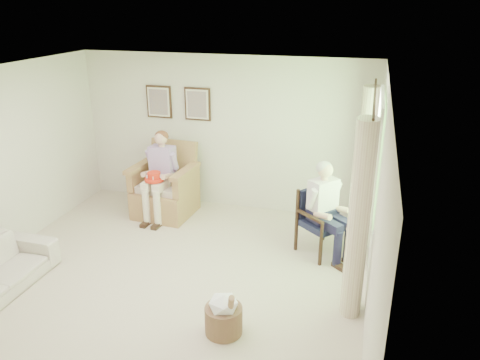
{
  "coord_description": "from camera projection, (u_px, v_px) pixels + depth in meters",
  "views": [
    {
      "loc": [
        2.33,
        -4.52,
        3.4
      ],
      "look_at": [
        0.68,
        1.34,
        1.05
      ],
      "focal_mm": 35.0,
      "sensor_mm": 36.0,
      "label": 1
    }
  ],
  "objects": [
    {
      "name": "framed_print_left",
      "position": [
        159.0,
        102.0,
        7.96
      ],
      "size": [
        0.45,
        0.05,
        0.55
      ],
      "color": "#382114",
      "rests_on": "back_wall"
    },
    {
      "name": "hatbox",
      "position": [
        224.0,
        314.0,
        5.04
      ],
      "size": [
        0.43,
        0.43,
        0.6
      ],
      "color": "#A27758",
      "rests_on": "ground"
    },
    {
      "name": "wicker_armchair",
      "position": [
        166.0,
        192.0,
        7.86
      ],
      "size": [
        0.94,
        0.93,
        1.2
      ],
      "rotation": [
        0.0,
        0.0,
        -0.07
      ],
      "color": "#A87E4F",
      "rests_on": "ground"
    },
    {
      "name": "framed_print_right",
      "position": [
        197.0,
        104.0,
        7.78
      ],
      "size": [
        0.45,
        0.05,
        0.55
      ],
      "color": "#382114",
      "rests_on": "back_wall"
    },
    {
      "name": "curtain_right",
      "position": [
        364.0,
        165.0,
        6.83
      ],
      "size": [
        0.34,
        0.34,
        2.3
      ],
      "primitive_type": "cylinder",
      "color": "beige",
      "rests_on": "ground"
    },
    {
      "name": "person_wicker",
      "position": [
        160.0,
        169.0,
        7.55
      ],
      "size": [
        0.4,
        0.63,
        1.43
      ],
      "rotation": [
        0.0,
        0.0,
        -0.07
      ],
      "color": "beige",
      "rests_on": "ground"
    },
    {
      "name": "wood_armchair",
      "position": [
        324.0,
        218.0,
        6.66
      ],
      "size": [
        0.6,
        0.56,
        0.92
      ],
      "rotation": [
        0.0,
        0.0,
        0.87
      ],
      "color": "black",
      "rests_on": "ground"
    },
    {
      "name": "back_wall",
      "position": [
        224.0,
        133.0,
        7.88
      ],
      "size": [
        5.0,
        0.04,
        2.6
      ],
      "primitive_type": "cube",
      "color": "silver",
      "rests_on": "ground"
    },
    {
      "name": "ceiling",
      "position": [
        144.0,
        81.0,
        4.94
      ],
      "size": [
        5.0,
        5.5,
        0.02
      ],
      "primitive_type": "cube",
      "color": "white",
      "rests_on": "back_wall"
    },
    {
      "name": "right_wall",
      "position": [
        376.0,
        220.0,
        4.77
      ],
      "size": [
        0.04,
        5.5,
        2.6
      ],
      "primitive_type": "cube",
      "color": "silver",
      "rests_on": "ground"
    },
    {
      "name": "window",
      "position": [
        376.0,
        158.0,
        5.76
      ],
      "size": [
        0.13,
        2.5,
        1.63
      ],
      "color": "#2D6B23",
      "rests_on": "right_wall"
    },
    {
      "name": "curtain_left",
      "position": [
        358.0,
        222.0,
        5.07
      ],
      "size": [
        0.34,
        0.34,
        2.3
      ],
      "primitive_type": "cylinder",
      "color": "beige",
      "rests_on": "ground"
    },
    {
      "name": "person_dark",
      "position": [
        324.0,
        204.0,
        6.42
      ],
      "size": [
        0.4,
        0.63,
        1.34
      ],
      "rotation": [
        0.0,
        0.0,
        0.87
      ],
      "color": "#1A1836",
      "rests_on": "ground"
    },
    {
      "name": "red_hat",
      "position": [
        154.0,
        177.0,
        7.41
      ],
      "size": [
        0.3,
        0.3,
        0.14
      ],
      "color": "red",
      "rests_on": "person_wicker"
    },
    {
      "name": "floor",
      "position": [
        159.0,
        289.0,
        5.88
      ],
      "size": [
        5.5,
        5.5,
        0.0
      ],
      "primitive_type": "plane",
      "color": "beige",
      "rests_on": "ground"
    }
  ]
}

